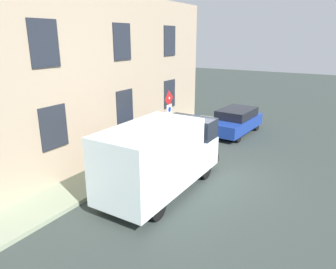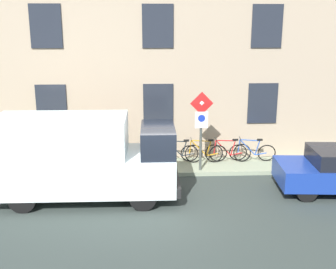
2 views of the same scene
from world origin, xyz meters
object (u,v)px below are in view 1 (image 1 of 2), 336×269
at_px(delivery_van, 160,156).
at_px(parked_hatchback, 235,121).
at_px(litter_bin, 124,159).
at_px(sign_post_stacked, 169,111).
at_px(bicycle_black, 145,141).
at_px(bicycle_red, 165,131).
at_px(bicycle_orange, 155,136).
at_px(pedestrian, 116,146).
at_px(bicycle_blue, 174,127).

relative_size(delivery_van, parked_hatchback, 1.30).
height_order(parked_hatchback, litter_bin, parked_hatchback).
distance_m(sign_post_stacked, delivery_van, 4.22).
height_order(parked_hatchback, bicycle_black, parked_hatchback).
bearing_deg(bicycle_red, delivery_van, 29.04).
xyz_separation_m(parked_hatchback, bicycle_black, (2.67, 4.95, -0.22)).
bearing_deg(bicycle_orange, bicycle_black, 3.04).
distance_m(sign_post_stacked, bicycle_black, 1.80).
bearing_deg(pedestrian, bicycle_black, -78.66).
relative_size(sign_post_stacked, bicycle_orange, 1.54).
bearing_deg(bicycle_red, bicycle_blue, 178.93).
bearing_deg(bicycle_black, pedestrian, 10.74).
xyz_separation_m(bicycle_black, pedestrian, (-0.44, 2.55, 0.56)).
bearing_deg(bicycle_red, bicycle_orange, -1.15).
height_order(sign_post_stacked, parked_hatchback, sign_post_stacked).
relative_size(delivery_van, bicycle_blue, 3.11).
height_order(bicycle_red, bicycle_black, same).
height_order(bicycle_blue, bicycle_black, same).
bearing_deg(delivery_van, pedestrian, 78.51).
distance_m(bicycle_blue, pedestrian, 5.30).
xyz_separation_m(parked_hatchback, bicycle_red, (2.67, 3.15, -0.22)).
bearing_deg(delivery_van, bicycle_blue, 26.45).
bearing_deg(bicycle_orange, parked_hatchback, 149.60).
distance_m(bicycle_orange, bicycle_black, 0.90).
bearing_deg(parked_hatchback, pedestrian, -12.61).
height_order(bicycle_red, pedestrian, pedestrian).
height_order(bicycle_orange, bicycle_black, same).
height_order(parked_hatchback, bicycle_blue, parked_hatchback).
bearing_deg(bicycle_red, pedestrian, 4.62).
bearing_deg(bicycle_blue, delivery_van, 32.03).
xyz_separation_m(delivery_van, bicycle_black, (2.82, -3.05, -0.82)).
bearing_deg(pedestrian, sign_post_stacked, -96.72).
relative_size(bicycle_black, litter_bin, 1.90).
distance_m(bicycle_blue, bicycle_black, 2.70).
distance_m(parked_hatchback, bicycle_black, 5.63).
xyz_separation_m(pedestrian, litter_bin, (-0.33, -0.02, -0.48)).
xyz_separation_m(bicycle_red, bicycle_orange, (0.00, 0.90, 0.00)).
distance_m(bicycle_black, litter_bin, 2.64).
xyz_separation_m(delivery_van, parked_hatchback, (0.14, -8.00, -0.60)).
bearing_deg(bicycle_black, bicycle_orange, -178.98).
bearing_deg(delivery_van, bicycle_red, 30.49).
xyz_separation_m(bicycle_red, bicycle_black, (0.00, 1.80, 0.00)).
bearing_deg(bicycle_black, litter_bin, 17.93).
bearing_deg(sign_post_stacked, bicycle_orange, -14.15).
bearing_deg(bicycle_blue, pedestrian, 10.69).
bearing_deg(parked_hatchback, bicycle_black, -24.38).
relative_size(parked_hatchback, bicycle_blue, 2.40).
bearing_deg(bicycle_red, sign_post_stacked, 37.69).
bearing_deg(parked_hatchback, litter_bin, -10.30).
relative_size(delivery_van, bicycle_black, 3.12).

